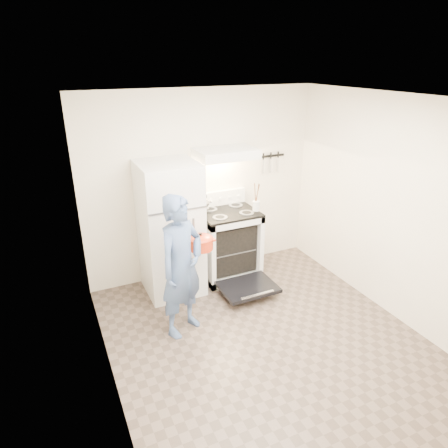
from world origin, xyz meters
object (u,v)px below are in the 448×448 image
(person, at_px, (182,267))
(stove_body, at_px, (228,245))
(refrigerator, at_px, (170,229))
(tea_kettle, at_px, (203,202))
(dutch_oven, at_px, (201,244))

(person, bearing_deg, stove_body, 14.86)
(refrigerator, distance_m, tea_kettle, 0.59)
(refrigerator, bearing_deg, person, -100.27)
(refrigerator, distance_m, person, 0.89)
(dutch_oven, bearing_deg, tea_kettle, 65.84)
(stove_body, relative_size, dutch_oven, 2.62)
(refrigerator, distance_m, dutch_oven, 0.60)
(dutch_oven, bearing_deg, refrigerator, 107.48)
(tea_kettle, distance_m, person, 1.27)
(refrigerator, relative_size, person, 1.07)
(refrigerator, relative_size, stove_body, 1.85)
(refrigerator, bearing_deg, tea_kettle, 18.56)
(person, xyz_separation_m, dutch_oven, (0.34, 0.30, 0.07))
(stove_body, xyz_separation_m, tea_kettle, (-0.30, 0.15, 0.61))
(stove_body, bearing_deg, dutch_oven, -136.51)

